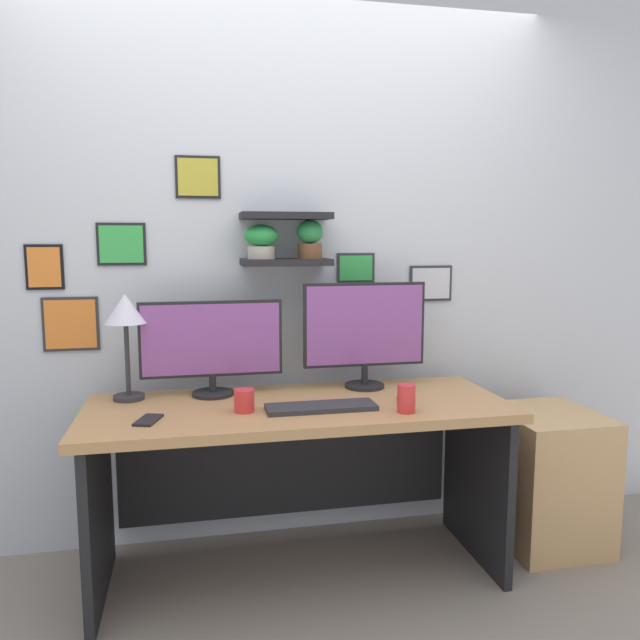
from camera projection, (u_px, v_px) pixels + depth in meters
ground_plane at (300, 574)px, 2.63m from camera, size 8.00×8.00×0.00m
back_wall_assembly at (281, 255)px, 2.87m from camera, size 4.40×0.24×2.70m
desk at (297, 447)px, 2.61m from camera, size 1.73×0.68×0.75m
monitor_left at (212, 344)px, 2.64m from camera, size 0.61×0.18×0.41m
monitor_right at (365, 330)px, 2.78m from camera, size 0.56×0.18×0.48m
keyboard at (321, 407)px, 2.44m from camera, size 0.44×0.14×0.02m
computer_mouse at (404, 399)px, 2.55m from camera, size 0.06×0.09×0.03m
desk_lamp at (126, 318)px, 2.55m from camera, size 0.17×0.17×0.45m
cell_phone at (148, 420)px, 2.28m from camera, size 0.11×0.15×0.01m
coffee_mug at (244, 401)px, 2.40m from camera, size 0.08×0.08×0.09m
water_cup at (406, 398)px, 2.40m from camera, size 0.07×0.07×0.11m
drawer_cabinet at (547, 477)px, 2.88m from camera, size 0.44×0.50×0.63m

